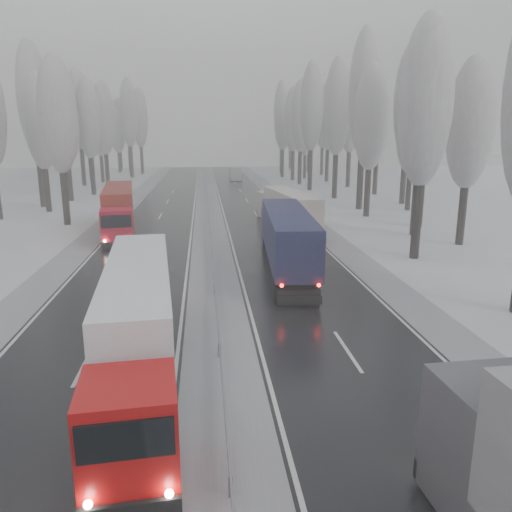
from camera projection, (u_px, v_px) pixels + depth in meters
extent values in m
cube|color=black|center=(281.00, 251.00, 37.92)|extent=(7.50, 200.00, 0.03)
cube|color=black|center=(141.00, 255.00, 36.86)|extent=(7.50, 200.00, 0.03)
cube|color=#ABAEB4|center=(212.00, 253.00, 37.39)|extent=(3.00, 200.00, 0.04)
cube|color=#ABAEB4|center=(344.00, 250.00, 38.42)|extent=(2.40, 200.00, 0.04)
cube|color=#ABAEB4|center=(72.00, 256.00, 36.36)|extent=(2.40, 200.00, 0.04)
cube|color=slate|center=(211.00, 245.00, 37.25)|extent=(0.06, 200.00, 0.32)
cube|color=slate|center=(212.00, 256.00, 35.39)|extent=(0.12, 0.12, 0.60)
cube|color=slate|center=(208.00, 199.00, 66.30)|extent=(0.12, 0.12, 0.60)
cylinder|color=black|center=(417.00, 219.00, 35.33)|extent=(0.68, 0.68, 5.62)
ellipsoid|color=gray|center=(426.00, 101.00, 33.41)|extent=(3.60, 3.60, 11.48)
cylinder|color=black|center=(462.00, 214.00, 39.83)|extent=(0.64, 0.64, 4.94)
ellipsoid|color=gray|center=(471.00, 123.00, 38.15)|extent=(3.60, 3.60, 10.09)
cylinder|color=black|center=(415.00, 205.00, 43.56)|extent=(0.66, 0.66, 5.32)
ellipsoid|color=gray|center=(422.00, 115.00, 41.75)|extent=(3.60, 3.60, 10.88)
cylinder|color=black|center=(421.00, 194.00, 47.53)|extent=(0.72, 0.72, 6.31)
ellipsoid|color=gray|center=(429.00, 95.00, 45.38)|extent=(3.60, 3.60, 12.90)
cylinder|color=black|center=(367.00, 191.00, 53.55)|extent=(0.67, 0.67, 5.38)
ellipsoid|color=gray|center=(371.00, 117.00, 51.71)|extent=(3.60, 3.60, 10.98)
cylinder|color=black|center=(408.00, 190.00, 58.14)|extent=(0.62, 0.62, 4.59)
ellipsoid|color=gray|center=(413.00, 132.00, 56.57)|extent=(3.60, 3.60, 9.39)
cylinder|color=black|center=(360.00, 180.00, 58.68)|extent=(0.76, 0.76, 6.95)
ellipsoid|color=gray|center=(365.00, 91.00, 56.31)|extent=(3.60, 3.60, 14.19)
cylinder|color=black|center=(403.00, 178.00, 63.29)|extent=(0.74, 0.74, 6.59)
ellipsoid|color=gray|center=(409.00, 100.00, 61.04)|extent=(3.60, 3.60, 13.46)
cylinder|color=black|center=(335.00, 175.00, 68.62)|extent=(0.72, 0.72, 6.37)
ellipsoid|color=gray|center=(337.00, 106.00, 66.45)|extent=(3.60, 3.60, 13.01)
cylinder|color=black|center=(375.00, 174.00, 73.25)|extent=(0.70, 0.70, 5.97)
ellipsoid|color=gray|center=(379.00, 114.00, 71.22)|extent=(3.60, 3.60, 12.20)
cylinder|color=black|center=(310.00, 169.00, 78.78)|extent=(0.74, 0.74, 6.65)
ellipsoid|color=gray|center=(312.00, 106.00, 76.51)|extent=(3.60, 3.60, 13.59)
cylinder|color=black|center=(348.00, 168.00, 83.45)|extent=(0.71, 0.71, 6.14)
ellipsoid|color=gray|center=(351.00, 114.00, 81.36)|extent=(3.60, 3.60, 12.54)
cylinder|color=black|center=(300.00, 167.00, 88.29)|extent=(0.71, 0.71, 6.05)
ellipsoid|color=gray|center=(301.00, 116.00, 86.22)|extent=(3.60, 3.60, 12.37)
cylinder|color=black|center=(327.00, 165.00, 92.72)|extent=(0.72, 0.72, 6.30)
ellipsoid|color=gray|center=(329.00, 114.00, 90.57)|extent=(3.60, 3.60, 12.87)
cylinder|color=black|center=(293.00, 165.00, 95.57)|extent=(0.70, 0.70, 5.88)
ellipsoid|color=gray|center=(293.00, 119.00, 93.57)|extent=(3.60, 3.60, 12.00)
cylinder|color=black|center=(305.00, 166.00, 99.87)|extent=(0.64, 0.64, 4.86)
ellipsoid|color=gray|center=(305.00, 130.00, 98.22)|extent=(3.60, 3.60, 9.92)
cylinder|color=black|center=(282.00, 162.00, 102.33)|extent=(0.70, 0.70, 5.98)
ellipsoid|color=gray|center=(283.00, 119.00, 100.29)|extent=(3.60, 3.60, 12.21)
cylinder|color=black|center=(322.00, 161.00, 107.10)|extent=(0.71, 0.71, 6.19)
ellipsoid|color=gray|center=(323.00, 118.00, 104.99)|extent=(3.60, 3.60, 12.64)
cylinder|color=black|center=(281.00, 158.00, 111.86)|extent=(0.75, 0.75, 6.86)
ellipsoid|color=gray|center=(282.00, 113.00, 109.52)|extent=(3.60, 3.60, 14.01)
cylinder|color=black|center=(308.00, 160.00, 116.59)|extent=(0.68, 0.68, 5.55)
ellipsoid|color=gray|center=(309.00, 125.00, 114.70)|extent=(3.60, 3.60, 11.33)
cylinder|color=black|center=(281.00, 157.00, 122.33)|extent=(0.71, 0.71, 6.09)
ellipsoid|color=gray|center=(282.00, 121.00, 120.25)|extent=(3.60, 3.60, 12.45)
cylinder|color=black|center=(290.00, 158.00, 126.55)|extent=(0.67, 0.67, 5.49)
ellipsoid|color=gray|center=(291.00, 126.00, 124.68)|extent=(3.60, 3.60, 11.21)
cylinder|color=black|center=(65.00, 197.00, 48.60)|extent=(0.67, 0.67, 5.44)
ellipsoid|color=gray|center=(58.00, 114.00, 46.74)|extent=(3.60, 3.60, 11.11)
cylinder|color=black|center=(47.00, 189.00, 56.86)|extent=(0.66, 0.66, 5.23)
ellipsoid|color=gray|center=(40.00, 121.00, 55.08)|extent=(3.60, 3.60, 10.68)
cylinder|color=black|center=(41.00, 180.00, 60.38)|extent=(0.74, 0.74, 6.60)
ellipsoid|color=gray|center=(33.00, 98.00, 58.13)|extent=(3.60, 3.60, 13.49)
cylinder|color=black|center=(70.00, 181.00, 66.19)|extent=(0.65, 0.65, 5.16)
ellipsoid|color=gray|center=(65.00, 124.00, 64.43)|extent=(3.60, 3.60, 10.54)
cylinder|color=black|center=(67.00, 176.00, 69.83)|extent=(0.69, 0.69, 5.79)
ellipsoid|color=gray|center=(61.00, 115.00, 67.86)|extent=(3.60, 3.60, 11.84)
cylinder|color=black|center=(93.00, 175.00, 72.82)|extent=(0.68, 0.68, 5.64)
ellipsoid|color=gray|center=(88.00, 118.00, 70.90)|extent=(3.60, 3.60, 11.53)
cylinder|color=black|center=(65.00, 170.00, 76.09)|extent=(0.73, 0.73, 6.56)
ellipsoid|color=gray|center=(60.00, 106.00, 73.85)|extent=(3.60, 3.60, 13.40)
cylinder|color=black|center=(107.00, 170.00, 82.56)|extent=(0.69, 0.69, 5.79)
ellipsoid|color=gray|center=(103.00, 118.00, 80.59)|extent=(3.60, 3.60, 11.84)
cylinder|color=black|center=(83.00, 166.00, 85.84)|extent=(0.74, 0.74, 6.65)
ellipsoid|color=gray|center=(78.00, 109.00, 83.58)|extent=(3.60, 3.60, 13.58)
cylinder|color=black|center=(102.00, 168.00, 91.41)|extent=(0.65, 0.65, 5.12)
ellipsoid|color=gray|center=(99.00, 127.00, 89.66)|extent=(3.60, 3.60, 10.46)
cylinder|color=black|center=(91.00, 165.00, 94.89)|extent=(0.69, 0.69, 5.84)
ellipsoid|color=gray|center=(87.00, 120.00, 92.90)|extent=(3.60, 3.60, 11.92)
cylinder|color=black|center=(131.00, 161.00, 102.04)|extent=(0.74, 0.74, 6.67)
ellipsoid|color=gray|center=(129.00, 112.00, 99.76)|extent=(3.60, 3.60, 13.63)
cylinder|color=black|center=(90.00, 161.00, 105.02)|extent=(0.72, 0.72, 6.31)
ellipsoid|color=gray|center=(86.00, 117.00, 102.87)|extent=(3.60, 3.60, 12.88)
cylinder|color=black|center=(142.00, 159.00, 111.26)|extent=(0.72, 0.72, 6.29)
ellipsoid|color=gray|center=(140.00, 118.00, 109.11)|extent=(3.60, 3.60, 12.84)
cylinder|color=black|center=(119.00, 162.00, 114.72)|extent=(0.64, 0.64, 4.86)
ellipsoid|color=gray|center=(117.00, 131.00, 113.07)|extent=(3.60, 3.60, 9.92)
cylinder|color=black|center=(130.00, 157.00, 117.23)|extent=(0.74, 0.74, 6.63)
ellipsoid|color=gray|center=(127.00, 116.00, 114.97)|extent=(3.60, 3.60, 13.54)
cylinder|color=black|center=(121.00, 158.00, 120.91)|extent=(0.69, 0.69, 5.79)
ellipsoid|color=gray|center=(118.00, 123.00, 118.94)|extent=(3.60, 3.60, 11.82)
cube|color=#454449|center=(491.00, 441.00, 11.62)|extent=(2.80, 2.90, 3.19)
cube|color=black|center=(463.00, 384.00, 12.72)|extent=(2.45, 0.23, 1.06)
cube|color=black|center=(453.00, 451.00, 13.30)|extent=(2.67, 0.30, 0.53)
sphere|color=white|center=(418.00, 440.00, 13.08)|extent=(0.23, 0.23, 0.23)
sphere|color=white|center=(489.00, 433.00, 13.39)|extent=(0.23, 0.23, 0.23)
cube|color=#1C1B45|center=(278.00, 227.00, 38.79)|extent=(2.63, 2.72, 2.95)
cube|color=black|center=(276.00, 216.00, 39.82)|extent=(2.27, 0.25, 0.98)
cube|color=black|center=(276.00, 239.00, 40.36)|extent=(2.47, 0.31, 0.49)
cube|color=#121233|center=(288.00, 234.00, 31.09)|extent=(3.36, 12.94, 2.76)
cube|color=black|center=(300.00, 299.00, 25.34)|extent=(2.27, 0.27, 0.44)
cube|color=black|center=(293.00, 279.00, 28.11)|extent=(2.52, 5.55, 0.44)
cube|color=black|center=(298.00, 299.00, 25.91)|extent=(2.26, 0.21, 0.59)
cylinder|color=black|center=(265.00, 244.00, 38.25)|extent=(0.41, 1.04, 1.02)
cylinder|color=black|center=(292.00, 243.00, 38.33)|extent=(0.41, 1.04, 1.02)
cylinder|color=black|center=(275.00, 285.00, 27.74)|extent=(0.41, 1.04, 1.02)
cylinder|color=black|center=(312.00, 285.00, 27.82)|extent=(0.41, 1.04, 1.02)
cylinder|color=black|center=(277.00, 292.00, 26.50)|extent=(0.41, 1.04, 1.02)
cylinder|color=black|center=(316.00, 292.00, 26.58)|extent=(0.41, 1.04, 1.02)
sphere|color=#FF0C05|center=(281.00, 285.00, 25.05)|extent=(0.20, 0.20, 0.20)
sphere|color=#FF0C05|center=(318.00, 285.00, 25.12)|extent=(0.20, 0.20, 0.20)
sphere|color=white|center=(265.00, 234.00, 40.26)|extent=(0.22, 0.22, 0.22)
sphere|color=white|center=(288.00, 234.00, 40.33)|extent=(0.22, 0.22, 0.22)
cube|color=#B8B4A3|center=(271.00, 205.00, 51.98)|extent=(2.47, 2.54, 2.66)
cube|color=black|center=(269.00, 198.00, 52.88)|extent=(2.04, 0.32, 0.89)
cube|color=black|center=(268.00, 214.00, 53.37)|extent=(2.22, 0.39, 0.44)
cube|color=beige|center=(290.00, 205.00, 45.21)|extent=(3.57, 11.71, 2.48)
cube|color=black|center=(310.00, 239.00, 40.16)|extent=(2.04, 0.34, 0.40)
cube|color=black|center=(300.00, 231.00, 42.60)|extent=(2.50, 5.07, 0.40)
cube|color=black|center=(308.00, 240.00, 40.67)|extent=(2.03, 0.29, 0.53)
cylinder|color=black|center=(264.00, 216.00, 51.35)|extent=(0.41, 0.95, 0.92)
cylinder|color=black|center=(282.00, 216.00, 51.75)|extent=(0.41, 0.95, 0.92)
cylinder|color=black|center=(291.00, 234.00, 42.11)|extent=(0.41, 0.95, 0.92)
cylinder|color=black|center=(312.00, 233.00, 42.51)|extent=(0.41, 0.95, 0.92)
cylinder|color=black|center=(295.00, 237.00, 41.02)|extent=(0.41, 0.95, 0.92)
cylinder|color=black|center=(317.00, 236.00, 41.41)|extent=(0.41, 0.95, 0.92)
sphere|color=#FF0C05|center=(301.00, 231.00, 39.75)|extent=(0.18, 0.18, 0.18)
sphere|color=#FF0C05|center=(321.00, 230.00, 40.11)|extent=(0.18, 0.18, 0.18)
sphere|color=white|center=(261.00, 211.00, 53.13)|extent=(0.19, 0.19, 0.19)
sphere|color=white|center=(276.00, 210.00, 53.49)|extent=(0.19, 0.19, 0.19)
cube|color=#B0B3B8|center=(236.00, 173.00, 95.17)|extent=(2.21, 5.72, 2.48)
cube|color=#585858|center=(235.00, 173.00, 98.54)|extent=(2.20, 1.72, 2.19)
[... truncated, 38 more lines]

